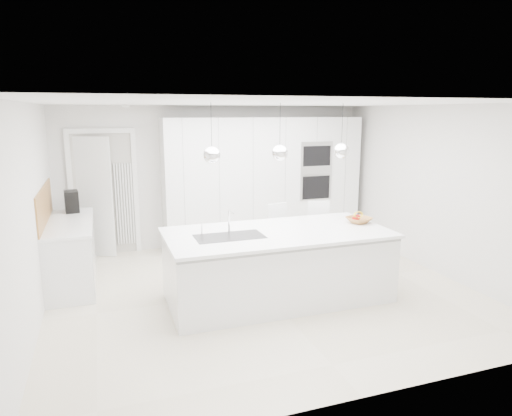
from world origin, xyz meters
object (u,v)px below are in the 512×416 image
object	(u,v)px
bar_stool_right	(322,237)
fruit_bowl	(359,220)
island_base	(279,267)
bar_stool_left	(280,240)
espresso_machine	(72,201)

from	to	relation	value
bar_stool_right	fruit_bowl	bearing A→B (deg)	-59.46
island_base	bar_stool_left	size ratio (longest dim) A/B	2.68
espresso_machine	bar_stool_right	distance (m)	3.84
bar_stool_left	bar_stool_right	world-z (taller)	bar_stool_right
island_base	bar_stool_right	distance (m)	1.34
fruit_bowl	espresso_machine	xyz separation A→B (m)	(-3.75, 2.05, 0.12)
fruit_bowl	bar_stool_right	size ratio (longest dim) A/B	0.31
espresso_machine	bar_stool_right	world-z (taller)	espresso_machine
island_base	bar_stool_right	world-z (taller)	bar_stool_right
bar_stool_left	bar_stool_right	xyz separation A→B (m)	(0.66, -0.07, 0.00)
bar_stool_right	espresso_machine	bearing A→B (deg)	176.68
island_base	espresso_machine	bearing A→B (deg)	139.73
island_base	bar_stool_left	distance (m)	0.98
island_base	bar_stool_right	bearing A→B (deg)	38.52
bar_stool_left	bar_stool_right	bearing A→B (deg)	-18.09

